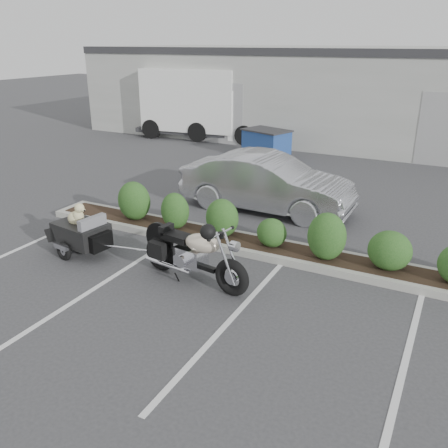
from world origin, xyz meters
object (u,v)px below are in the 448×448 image
at_px(delivery_truck, 210,105).
at_px(sedan, 267,183).
at_px(pet_trailer, 81,232).
at_px(dumpster, 266,144).
at_px(motorcycle, 193,255).

bearing_deg(delivery_truck, sedan, -59.43).
bearing_deg(delivery_truck, pet_trailer, -79.89).
bearing_deg(dumpster, sedan, -48.39).
distance_m(motorcycle, dumpster, 10.27).
height_order(motorcycle, delivery_truck, delivery_truck).
bearing_deg(motorcycle, sedan, 103.28).
bearing_deg(pet_trailer, delivery_truck, 115.55).
bearing_deg(pet_trailer, dumpster, 97.89).
height_order(dumpster, delivery_truck, delivery_truck).
relative_size(motorcycle, sedan, 0.53).
relative_size(sedan, delivery_truck, 0.65).
bearing_deg(dumpster, pet_trailer, -71.78).
bearing_deg(motorcycle, pet_trailer, -171.88).
relative_size(motorcycle, pet_trailer, 1.24).
height_order(motorcycle, sedan, sedan).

